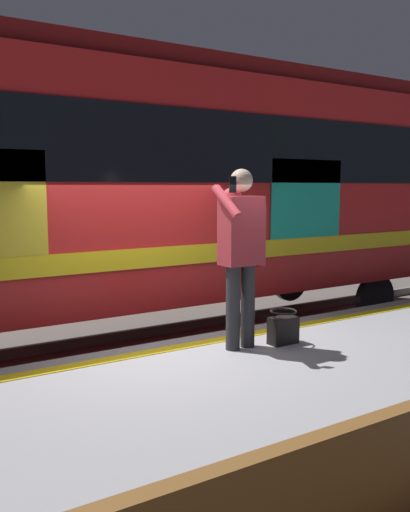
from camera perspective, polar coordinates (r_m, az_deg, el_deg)
ground_plane at (r=6.12m, az=-3.21°, el=-16.65°), size 25.03×25.03×0.00m
platform at (r=4.24m, az=13.68°, el=-21.70°), size 15.64×4.71×0.89m
safety_line at (r=5.57m, az=-1.75°, el=-9.33°), size 15.33×0.16×0.01m
track_rail_near at (r=7.46m, az=-9.43°, el=-11.60°), size 20.34×0.08×0.16m
track_rail_far at (r=8.74m, az=-13.15°, el=-8.85°), size 20.34×0.08×0.16m
train_carriage at (r=7.92m, az=-8.27°, el=7.78°), size 12.57×2.75×4.04m
passenger at (r=5.30m, az=3.76°, el=1.26°), size 0.57×0.55×1.76m
handbag at (r=5.65m, az=8.18°, el=-7.50°), size 0.30×0.28×0.35m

